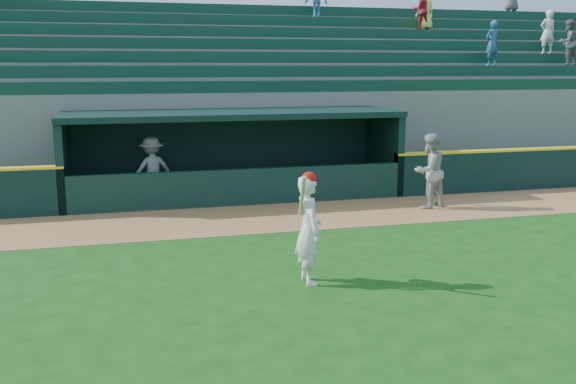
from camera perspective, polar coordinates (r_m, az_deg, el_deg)
ground at (r=11.33m, az=2.08°, el=-7.99°), size 120.00×120.00×0.00m
warning_track at (r=15.90m, az=-3.03°, el=-2.36°), size 40.00×3.00×0.01m
dugout_player_front at (r=17.31m, az=12.43°, el=1.84°), size 1.16×1.03×1.98m
dugout_player_inside at (r=18.14m, az=-11.99°, el=1.99°), size 1.30×0.95×1.80m
dugout at (r=18.66m, az=-5.03°, el=3.85°), size 9.40×2.80×2.46m
stands at (r=23.06m, az=-7.04°, el=7.81°), size 34.50×6.25×7.55m
batter_at_plate at (r=11.03m, az=1.84°, el=-3.21°), size 0.50×0.84×1.97m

